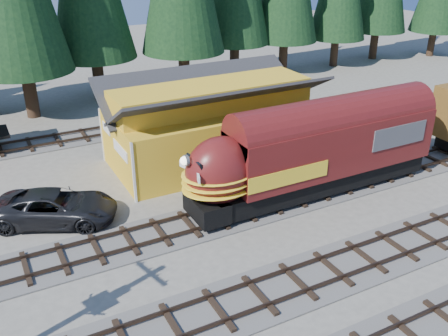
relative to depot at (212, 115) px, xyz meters
name	(u,v)px	position (x,y,z in m)	size (l,w,h in m)	color
ground	(315,244)	(0.00, -10.50, -2.96)	(120.00, 120.00, 0.00)	#6B665B
track_siding	(408,166)	(10.00, -6.50, -2.90)	(68.00, 3.20, 0.33)	#4C4947
track_spur	(27,146)	(-10.00, 7.50, -2.90)	(32.00, 3.20, 0.33)	#4C4947
depot	(212,115)	(0.00, 0.00, 0.00)	(12.80, 7.00, 5.30)	gold
locomotive	(308,155)	(2.35, -6.50, -0.60)	(14.68, 2.92, 3.99)	black
pickup_truck_a	(56,207)	(-10.04, -3.06, -2.15)	(2.70, 5.86, 1.63)	black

